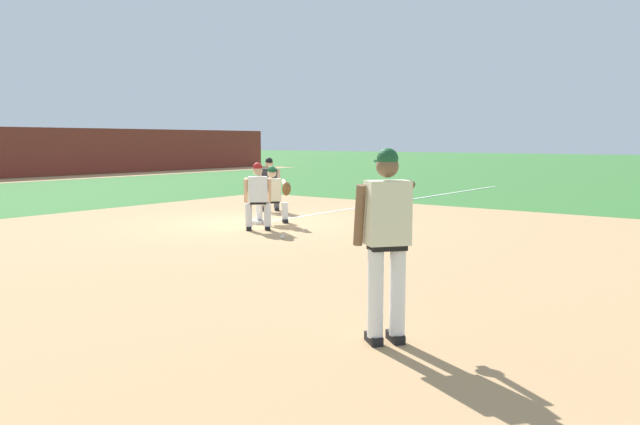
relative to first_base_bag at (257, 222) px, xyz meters
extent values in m
plane|color=#336B2D|center=(0.00, 0.00, -0.04)|extent=(160.00, 160.00, 0.00)
cube|color=tan|center=(-2.81, -3.43, -0.04)|extent=(18.00, 18.00, 0.01)
cube|color=white|center=(7.30, 0.00, -0.04)|extent=(14.59, 0.10, 0.00)
cube|color=white|center=(0.00, 0.00, 0.00)|extent=(0.38, 0.38, 0.09)
sphere|color=white|center=(-1.36, -1.93, -0.01)|extent=(0.07, 0.07, 0.07)
cube|color=black|center=(-5.68, -6.75, 0.00)|extent=(0.25, 0.27, 0.09)
cylinder|color=white|center=(-5.70, -6.78, 0.46)|extent=(0.15, 0.15, 0.84)
cube|color=black|center=(-5.51, -6.89, 0.00)|extent=(0.25, 0.27, 0.09)
cylinder|color=white|center=(-5.53, -6.92, 0.46)|extent=(0.15, 0.15, 0.84)
cube|color=black|center=(-5.62, -6.85, 0.90)|extent=(0.39, 0.37, 0.06)
cube|color=beige|center=(-5.62, -6.85, 1.22)|extent=(0.46, 0.44, 0.60)
sphere|color=brown|center=(-5.60, -6.84, 1.65)|extent=(0.21, 0.21, 0.21)
sphere|color=#194C28|center=(-5.60, -6.84, 1.72)|extent=(0.20, 0.20, 0.20)
cube|color=#194C28|center=(-5.55, -6.77, 1.69)|extent=(0.20, 0.19, 0.02)
cylinder|color=brown|center=(-5.76, -6.64, 1.19)|extent=(0.19, 0.20, 0.59)
cylinder|color=brown|center=(-5.24, -6.78, 1.31)|extent=(0.40, 0.46, 0.41)
ellipsoid|color=brown|center=(-5.18, -6.72, 1.14)|extent=(0.34, 0.36, 0.34)
cube|color=black|center=(0.47, -0.46, 0.00)|extent=(0.25, 0.27, 0.09)
cylinder|color=white|center=(0.50, -0.43, 0.23)|extent=(0.15, 0.15, 0.40)
cube|color=black|center=(0.02, -0.06, 0.00)|extent=(0.25, 0.27, 0.09)
cylinder|color=white|center=(0.05, -0.03, 0.23)|extent=(0.15, 0.15, 0.40)
cube|color=black|center=(0.27, -0.23, 0.46)|extent=(0.39, 0.38, 0.06)
cube|color=beige|center=(0.27, -0.23, 0.73)|extent=(0.46, 0.45, 0.52)
sphere|color=#DBB28E|center=(0.26, -0.24, 1.12)|extent=(0.21, 0.21, 0.21)
sphere|color=#194C28|center=(0.26, -0.24, 1.20)|extent=(0.20, 0.20, 0.20)
cube|color=#194C28|center=(0.20, -0.31, 1.17)|extent=(0.20, 0.20, 0.02)
cylinder|color=#DBB28E|center=(0.18, -0.71, 0.88)|extent=(0.46, 0.50, 0.24)
cylinder|color=#DBB28E|center=(0.02, -0.14, 0.67)|extent=(0.22, 0.24, 0.58)
ellipsoid|color=brown|center=(0.04, -0.87, 0.80)|extent=(0.29, 0.30, 0.35)
cube|color=black|center=(-0.92, -0.61, 0.00)|extent=(0.26, 0.26, 0.09)
cylinder|color=white|center=(-0.95, -0.64, 0.28)|extent=(0.15, 0.15, 0.50)
cube|color=black|center=(-0.64, -0.90, 0.00)|extent=(0.26, 0.26, 0.09)
cylinder|color=white|center=(-0.67, -0.93, 0.28)|extent=(0.15, 0.15, 0.50)
cube|color=black|center=(-0.81, -0.78, 0.55)|extent=(0.38, 0.38, 0.06)
cube|color=white|center=(-0.81, -0.78, 0.85)|extent=(0.45, 0.45, 0.54)
sphere|color=tan|center=(-0.79, -0.77, 1.25)|extent=(0.21, 0.21, 0.21)
sphere|color=maroon|center=(-0.79, -0.77, 1.32)|extent=(0.20, 0.20, 0.20)
cube|color=maroon|center=(-0.73, -0.71, 1.29)|extent=(0.20, 0.20, 0.02)
cylinder|color=tan|center=(-0.88, -0.50, 0.81)|extent=(0.30, 0.29, 0.56)
cylinder|color=tan|center=(-0.53, -0.86, 0.81)|extent=(0.30, 0.29, 0.56)
cube|color=black|center=(2.28, 1.37, 0.00)|extent=(0.26, 0.27, 0.09)
cylinder|color=#515154|center=(2.31, 1.40, 0.28)|extent=(0.15, 0.15, 0.50)
cube|color=black|center=(1.99, 1.64, 0.00)|extent=(0.26, 0.27, 0.09)
cylinder|color=#515154|center=(2.02, 1.67, 0.28)|extent=(0.15, 0.15, 0.50)
cube|color=black|center=(2.16, 1.53, 0.55)|extent=(0.39, 0.38, 0.06)
cube|color=#232326|center=(2.16, 1.53, 0.85)|extent=(0.46, 0.45, 0.54)
sphere|color=tan|center=(2.15, 1.52, 1.25)|extent=(0.21, 0.21, 0.21)
sphere|color=black|center=(2.15, 1.52, 1.32)|extent=(0.20, 0.20, 0.20)
cube|color=black|center=(2.09, 1.45, 1.29)|extent=(0.20, 0.20, 0.02)
cylinder|color=tan|center=(2.25, 1.26, 0.81)|extent=(0.29, 0.30, 0.56)
cylinder|color=tan|center=(1.88, 1.60, 0.81)|extent=(0.29, 0.30, 0.56)
camera|label=1|loc=(-10.59, -9.81, 1.89)|focal=35.00mm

